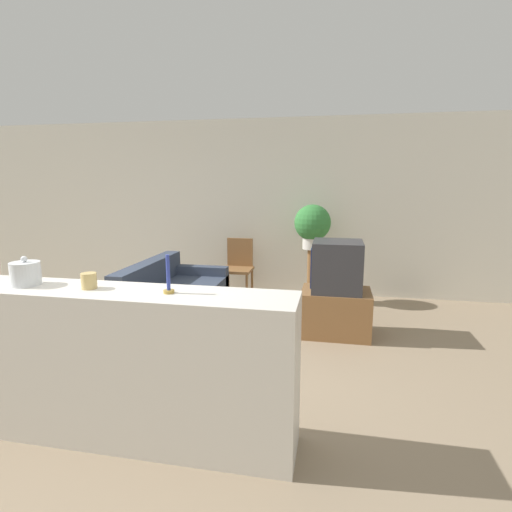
# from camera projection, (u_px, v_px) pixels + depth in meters

# --- Properties ---
(ground_plane) EXTENTS (14.00, 14.00, 0.00)m
(ground_plane) POSITION_uv_depth(u_px,v_px,m) (136.00, 395.00, 3.32)
(ground_plane) COLOR gray
(wall_back) EXTENTS (9.00, 0.06, 2.70)m
(wall_back) POSITION_uv_depth(u_px,v_px,m) (235.00, 207.00, 6.38)
(wall_back) COLOR silver
(wall_back) RESTS_ON ground_plane
(couch) EXTENTS (0.92, 1.62, 0.76)m
(couch) POSITION_uv_depth(u_px,v_px,m) (174.00, 301.00, 5.01)
(couch) COLOR #384256
(couch) RESTS_ON ground_plane
(tv_stand) EXTENTS (0.78, 0.57, 0.52)m
(tv_stand) POSITION_uv_depth(u_px,v_px,m) (335.00, 312.00, 4.61)
(tv_stand) COLOR olive
(tv_stand) RESTS_ON ground_plane
(television) EXTENTS (0.56, 0.54, 0.57)m
(television) POSITION_uv_depth(u_px,v_px,m) (337.00, 266.00, 4.52)
(television) COLOR #333338
(television) RESTS_ON tv_stand
(wooden_chair) EXTENTS (0.44, 0.44, 0.90)m
(wooden_chair) POSITION_uv_depth(u_px,v_px,m) (238.00, 265.00, 6.03)
(wooden_chair) COLOR olive
(wooden_chair) RESTS_ON ground_plane
(plant_stand) EXTENTS (0.12, 0.12, 0.79)m
(plant_stand) POSITION_uv_depth(u_px,v_px,m) (311.00, 276.00, 5.84)
(plant_stand) COLOR olive
(plant_stand) RESTS_ON ground_plane
(potted_plant) EXTENTS (0.52, 0.52, 0.64)m
(potted_plant) POSITION_uv_depth(u_px,v_px,m) (312.00, 224.00, 5.70)
(potted_plant) COLOR white
(potted_plant) RESTS_ON plant_stand
(foreground_counter) EXTENTS (2.77, 0.44, 1.05)m
(foreground_counter) POSITION_uv_depth(u_px,v_px,m) (95.00, 363.00, 2.74)
(foreground_counter) COLOR silver
(foreground_counter) RESTS_ON ground_plane
(decorative_bowl) EXTENTS (0.19, 0.19, 0.20)m
(decorative_bowl) POSITION_uv_depth(u_px,v_px,m) (26.00, 273.00, 2.72)
(decorative_bowl) COLOR silver
(decorative_bowl) RESTS_ON foreground_counter
(candle_jar) EXTENTS (0.10, 0.10, 0.11)m
(candle_jar) POSITION_uv_depth(u_px,v_px,m) (89.00, 281.00, 2.63)
(candle_jar) COLOR tan
(candle_jar) RESTS_ON foreground_counter
(candlestick) EXTENTS (0.07, 0.07, 0.25)m
(candlestick) POSITION_uv_depth(u_px,v_px,m) (168.00, 281.00, 2.52)
(candlestick) COLOR #B7933D
(candlestick) RESTS_ON foreground_counter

